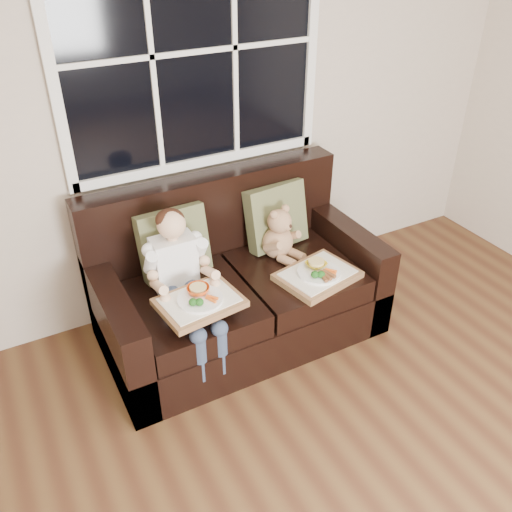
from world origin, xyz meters
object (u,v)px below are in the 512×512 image
child (181,272)px  teddy_bear (279,237)px  tray_left (199,301)px  tray_right (318,274)px  loveseat (235,288)px

child → teddy_bear: bearing=10.3°
tray_left → tray_right: 0.78m
loveseat → child: (-0.39, -0.12, 0.32)m
loveseat → tray_left: 0.57m
tray_left → tray_right: tray_left is taller
teddy_bear → tray_left: size_ratio=0.77×
loveseat → tray_right: 0.54m
teddy_bear → loveseat: bearing=162.7°
tray_right → teddy_bear: bearing=91.6°
teddy_bear → tray_right: 0.36m
tray_left → loveseat: bearing=35.0°
loveseat → teddy_bear: 0.42m
tray_left → teddy_bear: bearing=19.8°
child → tray_left: 0.23m
loveseat → child: bearing=-163.4°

